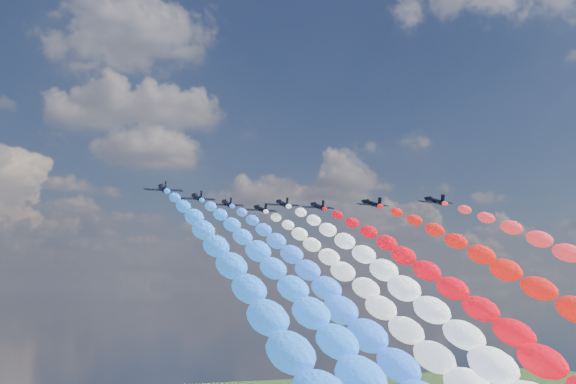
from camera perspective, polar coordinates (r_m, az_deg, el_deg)
name	(u,v)px	position (r m, az deg, el deg)	size (l,w,h in m)	color
jet_0	(163,188)	(152.39, -9.73, 0.28)	(7.83, 10.50, 2.31)	black
trail_0	(240,296)	(97.44, -3.73, -8.11)	(5.63, 107.37, 46.06)	blue
jet_1	(197,197)	(166.74, -7.10, -0.42)	(7.83, 10.50, 2.31)	black
trail_1	(281,295)	(112.63, -0.57, -8.02)	(5.63, 107.37, 46.06)	#2272FF
jet_2	(227,204)	(178.36, -4.77, -0.91)	(7.83, 10.50, 2.31)	black
trail_2	(315,294)	(125.07, 2.15, -7.95)	(5.63, 107.37, 46.06)	#2A68F7
jet_3	(282,204)	(177.83, -0.44, -0.91)	(7.83, 10.50, 2.31)	black
trail_3	(395,294)	(126.37, 8.32, -7.88)	(5.63, 107.37, 46.06)	white
jet_4	(261,209)	(190.24, -2.15, -1.33)	(7.83, 10.50, 2.31)	black
trail_4	(354,293)	(137.97, 5.18, -7.87)	(5.63, 107.37, 46.06)	white
jet_5	(318,206)	(183.68, 2.33, -1.11)	(7.83, 10.50, 2.31)	black
trail_5	(440,294)	(133.55, 11.74, -7.77)	(5.63, 107.37, 46.06)	red
jet_6	(372,204)	(178.80, 6.55, -0.90)	(7.83, 10.50, 2.31)	black
trail_6	(523,294)	(131.09, 17.88, -7.58)	(5.63, 107.37, 46.06)	red
jet_7	(435,201)	(175.24, 11.36, -0.67)	(7.83, 10.50, 2.31)	black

